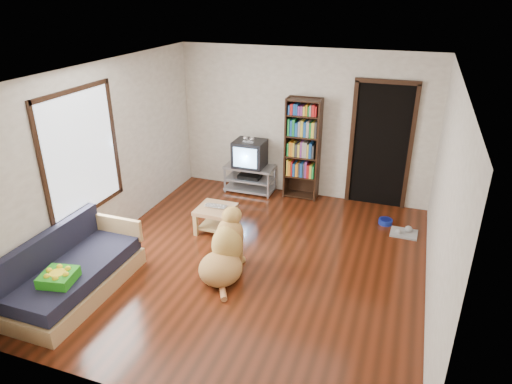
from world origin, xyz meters
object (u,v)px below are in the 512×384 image
(green_cushion, at_px, (58,277))
(crt_tv, at_px, (250,153))
(bookshelf, at_px, (303,144))
(sofa, at_px, (74,274))
(coffee_table, at_px, (216,215))
(grey_rag, at_px, (404,233))
(laptop, at_px, (215,208))
(dog_bowl, at_px, (385,222))
(dog, at_px, (225,252))
(tv_stand, at_px, (250,178))

(green_cushion, bearing_deg, crt_tv, 66.70)
(bookshelf, bearing_deg, sofa, -117.32)
(coffee_table, bearing_deg, grey_rag, 17.21)
(laptop, distance_m, sofa, 2.24)
(dog_bowl, xyz_separation_m, grey_rag, (0.30, -0.25, -0.03))
(dog_bowl, xyz_separation_m, dog, (-1.88, -2.15, 0.29))
(laptop, distance_m, coffee_table, 0.14)
(crt_tv, bearing_deg, coffee_table, -89.04)
(dog_bowl, bearing_deg, sofa, -138.00)
(dog_bowl, height_order, bookshelf, bookshelf)
(tv_stand, bearing_deg, dog_bowl, -11.11)
(dog, bearing_deg, laptop, 120.94)
(grey_rag, bearing_deg, coffee_table, -162.79)
(coffee_table, bearing_deg, sofa, -116.30)
(laptop, xyz_separation_m, sofa, (-1.00, -2.00, -0.15))
(tv_stand, xyz_separation_m, bookshelf, (0.95, 0.09, 0.73))
(dog_bowl, xyz_separation_m, coffee_table, (-2.48, -1.11, 0.24))
(sofa, xyz_separation_m, dog, (1.60, 0.99, 0.07))
(bookshelf, bearing_deg, crt_tv, -175.68)
(dog_bowl, distance_m, bookshelf, 1.92)
(tv_stand, height_order, coffee_table, tv_stand)
(laptop, relative_size, dog_bowl, 1.56)
(dog_bowl, height_order, sofa, sofa)
(dog_bowl, distance_m, dog, 2.87)
(green_cushion, bearing_deg, sofa, 97.61)
(grey_rag, xyz_separation_m, dog, (-2.18, -1.90, 0.32))
(crt_tv, bearing_deg, dog_bowl, -11.60)
(dog_bowl, height_order, grey_rag, dog_bowl)
(laptop, xyz_separation_m, grey_rag, (2.78, 0.89, -0.40))
(crt_tv, xyz_separation_m, bookshelf, (0.95, 0.07, 0.26))
(dog_bowl, distance_m, coffee_table, 2.73)
(coffee_table, xyz_separation_m, dog, (0.60, -1.03, 0.05))
(laptop, height_order, crt_tv, crt_tv)
(tv_stand, distance_m, coffee_table, 1.61)
(green_cushion, distance_m, sofa, 0.44)
(crt_tv, bearing_deg, sofa, -104.93)
(green_cushion, relative_size, grey_rag, 0.91)
(crt_tv, height_order, coffee_table, crt_tv)
(grey_rag, xyz_separation_m, sofa, (-3.78, -2.89, 0.25))
(crt_tv, bearing_deg, green_cushion, -101.96)
(dog_bowl, relative_size, dog, 0.20)
(grey_rag, bearing_deg, tv_stand, 165.19)
(tv_stand, distance_m, crt_tv, 0.47)
(bookshelf, bearing_deg, grey_rag, -24.22)
(bookshelf, xyz_separation_m, sofa, (-1.92, -3.72, -0.74))
(green_cushion, distance_m, tv_stand, 4.09)
(grey_rag, distance_m, bookshelf, 2.27)
(grey_rag, relative_size, coffee_table, 0.73)
(laptop, relative_size, crt_tv, 0.59)
(laptop, xyz_separation_m, crt_tv, (-0.03, 1.66, 0.33))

